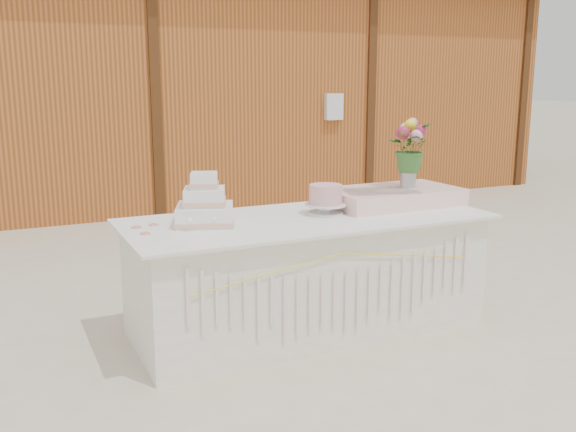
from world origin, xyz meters
name	(u,v)px	position (x,y,z in m)	size (l,w,h in m)	color
ground	(307,328)	(0.00, 0.00, 0.00)	(80.00, 80.00, 0.00)	beige
barn	(121,78)	(-0.01, 5.99, 1.68)	(12.60, 4.60, 3.30)	#B05624
cake_table	(307,273)	(0.00, 0.00, 0.39)	(2.40, 1.00, 0.77)	white
wedding_cake	(205,206)	(-0.67, 0.10, 0.88)	(0.46, 0.46, 0.32)	white
pink_cake_stand	(326,198)	(0.15, 0.03, 0.88)	(0.28, 0.28, 0.20)	silver
satin_runner	(392,197)	(0.75, 0.12, 0.83)	(0.94, 0.55, 0.12)	#FFD6CD
flower_vase	(408,176)	(0.88, 0.13, 0.97)	(0.12, 0.12, 0.16)	#A1A1A6
bouquet	(409,141)	(0.88, 0.13, 1.22)	(0.31, 0.27, 0.35)	#316127
loose_flowers	(149,229)	(-1.03, 0.06, 0.78)	(0.13, 0.31, 0.02)	pink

